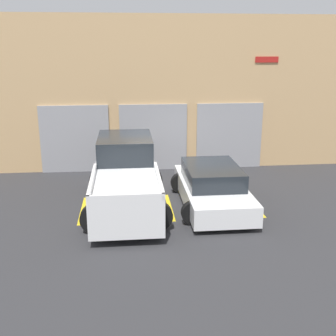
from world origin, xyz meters
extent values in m
plane|color=#2D2D30|center=(0.00, 0.00, 0.00)|extent=(28.00, 28.00, 0.00)
cube|color=tan|center=(0.00, 3.30, 2.93)|extent=(15.12, 0.60, 5.87)
cube|color=#939399|center=(-3.21, 2.96, 1.29)|extent=(2.61, 0.08, 2.58)
cube|color=#939399|center=(-0.20, 2.96, 1.29)|extent=(2.61, 0.08, 2.58)
cube|color=#939399|center=(2.81, 2.96, 1.29)|extent=(2.61, 0.08, 2.58)
cube|color=#B21E19|center=(4.16, 2.97, 4.22)|extent=(0.90, 0.03, 0.22)
cube|color=white|center=(-1.31, -1.18, 0.71)|extent=(1.86, 5.16, 0.98)
cube|color=#1E2328|center=(-1.31, 0.24, 1.57)|extent=(1.71, 2.32, 0.74)
cube|color=white|center=(-2.20, -2.34, 1.28)|extent=(0.08, 2.84, 0.18)
cube|color=white|center=(-0.42, -2.34, 1.28)|extent=(0.08, 2.84, 0.18)
cube|color=white|center=(-1.31, -3.72, 1.28)|extent=(1.86, 0.08, 0.18)
cylinder|color=black|center=(-2.13, 0.42, 0.40)|extent=(0.80, 0.22, 0.80)
cylinder|color=black|center=(-0.49, 0.42, 0.40)|extent=(0.80, 0.22, 0.80)
cylinder|color=black|center=(-2.13, -2.78, 0.40)|extent=(0.80, 0.22, 0.80)
cylinder|color=black|center=(-0.49, -2.78, 0.40)|extent=(0.80, 0.22, 0.80)
cube|color=white|center=(1.31, -1.18, 0.44)|extent=(1.81, 4.24, 0.57)
cube|color=#1E2328|center=(1.31, -1.07, 0.99)|extent=(1.59, 2.33, 0.52)
cylinder|color=black|center=(0.51, 0.14, 0.33)|extent=(0.67, 0.22, 0.67)
cylinder|color=black|center=(2.10, 0.14, 0.33)|extent=(0.67, 0.22, 0.67)
cylinder|color=black|center=(0.51, -2.49, 0.33)|extent=(0.67, 0.22, 0.67)
cylinder|color=black|center=(2.10, -2.49, 0.33)|extent=(0.67, 0.22, 0.67)
cube|color=gold|center=(-2.62, -1.18, 0.00)|extent=(0.12, 2.20, 0.01)
cube|color=gold|center=(0.00, -1.18, 0.00)|extent=(0.12, 2.20, 0.01)
cube|color=gold|center=(2.62, -1.18, 0.00)|extent=(0.12, 2.20, 0.01)
camera|label=1|loc=(-1.26, -13.08, 4.74)|focal=45.00mm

